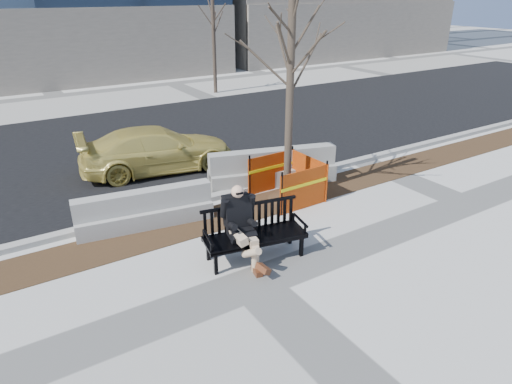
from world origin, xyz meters
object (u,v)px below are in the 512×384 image
at_px(sedan, 159,170).
at_px(jersey_barrier_right, 273,184).
at_px(jersey_barrier_left, 147,225).
at_px(tree_fence, 287,198).
at_px(bench, 255,258).
at_px(seated_man, 241,259).

distance_m(sedan, jersey_barrier_right, 3.44).
distance_m(sedan, jersey_barrier_left, 3.43).
bearing_deg(jersey_barrier_left, tree_fence, 0.17).
xyz_separation_m(bench, jersey_barrier_right, (2.38, 2.90, 0.00)).
xyz_separation_m(bench, sedan, (0.15, 5.51, 0.00)).
relative_size(bench, jersey_barrier_left, 0.67).
distance_m(bench, jersey_barrier_left, 2.77).
bearing_deg(tree_fence, sedan, 119.05).
xyz_separation_m(bench, seated_man, (-0.27, 0.11, 0.00)).
distance_m(jersey_barrier_left, jersey_barrier_right, 3.75).
bearing_deg(bench, jersey_barrier_left, 129.90).
xyz_separation_m(bench, tree_fence, (2.14, 1.92, 0.00)).
xyz_separation_m(sedan, jersey_barrier_right, (2.23, -2.61, 0.00)).
bearing_deg(sedan, bench, -173.44).
distance_m(seated_man, tree_fence, 3.02).
bearing_deg(sedan, seated_man, -176.29).
xyz_separation_m(tree_fence, sedan, (-2.00, 3.59, 0.00)).
distance_m(tree_fence, sedan, 4.11).
relative_size(tree_fence, jersey_barrier_right, 1.56).
relative_size(seated_man, jersey_barrier_left, 0.51).
bearing_deg(tree_fence, seated_man, -143.09).
distance_m(bench, seated_man, 0.29).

